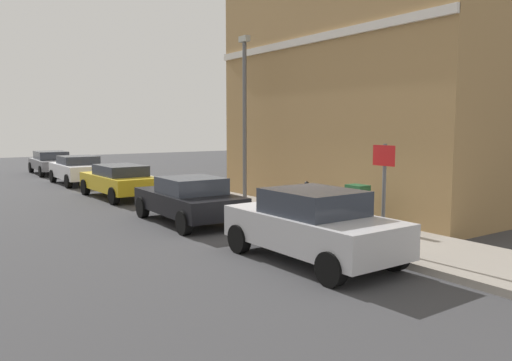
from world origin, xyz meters
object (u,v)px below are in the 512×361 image
Objects in this scene: car_yellow at (119,180)px; street_sign at (384,181)px; lamppost at (245,112)px; car_black at (189,199)px; car_white at (78,169)px; bollard_near_cabinet at (307,197)px; car_grey at (51,162)px; utility_cabinet at (357,208)px; car_silver at (312,225)px.

street_sign is (1.66, -11.92, 0.95)m from car_yellow.
street_sign is 0.40× the size of lamppost.
car_white is (0.03, 11.86, 0.03)m from car_black.
street_sign is at bearing -107.97° from bollard_near_cabinet.
car_grey is at bearing 0.77° from car_black.
car_grey is 1.94× the size of street_sign.
lamppost reaches higher than utility_cabinet.
car_white is at bearing 100.45° from utility_cabinet.
car_silver is at bearing 179.16° from car_yellow.
lamppost reaches higher than car_grey.
car_silver reaches higher than car_black.
street_sign reaches higher than car_yellow.
car_silver reaches higher than car_white.
car_grey is at bearing -0.76° from car_silver.
car_white is (-0.17, 17.10, -0.05)m from car_silver.
bollard_near_cabinet is at bearing -39.74° from car_silver.
car_silver reaches higher than car_grey.
utility_cabinet reaches higher than bollard_near_cabinet.
utility_cabinet is 0.20× the size of lamppost.
car_yellow is at bearing 106.17° from utility_cabinet.
car_silver is 23.16m from car_grey.
car_yellow reaches higher than utility_cabinet.
utility_cabinet is (2.93, -3.87, -0.02)m from car_black.
street_sign reaches higher than car_white.
bollard_near_cabinet is (3.00, -13.57, -0.03)m from car_white.
car_grey reaches higher than utility_cabinet.
car_white is 17.78m from street_sign.
street_sign reaches higher than car_black.
car_silver is 11.34m from car_yellow.
street_sign is at bearing -112.11° from car_silver.
car_black is 4.86m from utility_cabinet.
bollard_near_cabinet is at bearing 87.35° from utility_cabinet.
utility_cabinet is 2.50m from street_sign.
utility_cabinet is (2.90, -15.73, -0.05)m from car_white.
bollard_near_cabinet is at bearing -168.20° from car_white.
bollard_near_cabinet is 0.45× the size of street_sign.
utility_cabinet is at bearing -90.60° from lamppost.
bollard_near_cabinet is (2.92, -19.64, -0.01)m from car_grey.
car_black is at bearing 127.14° from utility_cabinet.
lamppost is at bearing -23.20° from car_silver.
bollard_near_cabinet is at bearing -118.31° from car_black.
car_silver is 7.79m from lamppost.
car_grey is at bearing 98.45° from bollard_near_cabinet.
bollard_near_cabinet is at bearing 72.03° from street_sign.
car_grey reaches higher than bollard_near_cabinet.
street_sign reaches higher than car_grey.
car_black is at bearing -178.95° from car_grey.
car_grey is at bearing 99.98° from lamppost.
car_yellow is 4.21× the size of bollard_near_cabinet.
car_black is 0.92× the size of car_grey.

